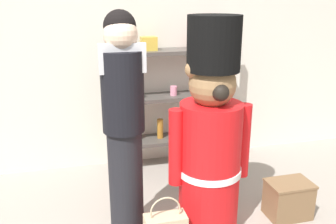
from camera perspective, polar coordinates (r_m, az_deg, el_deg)
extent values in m
cube|color=silver|center=(3.96, -6.19, 10.24)|extent=(6.40, 0.12, 2.60)
cube|color=#4C4742|center=(3.68, -7.13, 1.67)|extent=(0.05, 0.05, 1.60)
cube|color=#4C4742|center=(3.98, 9.27, 2.79)|extent=(0.05, 0.05, 1.60)
cube|color=#4C4742|center=(3.97, -7.71, 2.82)|extent=(0.05, 0.05, 1.60)
cube|color=#4C4742|center=(4.25, 7.66, 3.81)|extent=(0.05, 0.05, 1.60)
cube|color=#4C4742|center=(4.09, 0.76, -4.10)|extent=(1.13, 0.30, 0.04)
cube|color=#4C4742|center=(3.94, 0.79, 2.39)|extent=(1.13, 0.30, 0.04)
cube|color=#4C4742|center=(3.84, 0.82, 9.30)|extent=(1.13, 0.30, 0.04)
cylinder|color=black|center=(3.81, -4.56, 2.84)|extent=(0.10, 0.10, 0.09)
cylinder|color=pink|center=(3.91, 0.87, 3.30)|extent=(0.07, 0.07, 0.10)
cylinder|color=red|center=(4.03, 6.03, 3.72)|extent=(0.07, 0.07, 0.11)
cylinder|color=#596B33|center=(3.98, -5.22, -2.88)|extent=(0.08, 0.08, 0.21)
cylinder|color=#B27226|center=(4.02, -1.21, -2.56)|extent=(0.07, 0.07, 0.21)
cylinder|color=silver|center=(4.09, 2.68, -2.21)|extent=(0.06, 0.06, 0.22)
cylinder|color=navy|center=(4.16, 6.49, -1.89)|extent=(0.07, 0.07, 0.23)
cube|color=gold|center=(3.77, -2.98, 10.47)|extent=(0.16, 0.13, 0.14)
cube|color=#B21E2D|center=(3.91, 4.50, 10.55)|extent=(0.16, 0.13, 0.12)
cylinder|color=red|center=(2.88, 6.36, -8.77)|extent=(0.47, 0.47, 1.05)
cylinder|color=white|center=(2.88, 6.36, -8.76)|extent=(0.48, 0.48, 0.05)
sphere|color=#946F48|center=(2.66, 6.85, 4.32)|extent=(0.34, 0.34, 0.34)
sphere|color=#946F48|center=(2.58, 3.92, 6.56)|extent=(0.12, 0.12, 0.12)
sphere|color=#946F48|center=(2.69, 9.85, 6.77)|extent=(0.12, 0.12, 0.12)
cylinder|color=black|center=(2.60, 7.08, 10.44)|extent=(0.38, 0.38, 0.38)
cylinder|color=red|center=(2.72, 1.24, -5.48)|extent=(0.11, 0.11, 0.58)
cylinder|color=red|center=(2.90, 11.44, -4.33)|extent=(0.11, 0.11, 0.58)
sphere|color=black|center=(2.52, 8.09, 2.97)|extent=(0.12, 0.12, 0.12)
cylinder|color=black|center=(2.86, -6.46, -11.03)|extent=(0.26, 0.26, 0.87)
cylinder|color=black|center=(2.59, -7.00, 3.12)|extent=(0.30, 0.30, 0.57)
sphere|color=beige|center=(2.53, -7.34, 11.74)|extent=(0.23, 0.23, 0.23)
cube|color=silver|center=(2.49, -7.02, 8.16)|extent=(0.32, 0.04, 0.20)
sphere|color=black|center=(2.54, -7.45, 12.96)|extent=(0.22, 0.22, 0.22)
torus|color=#C1AD89|center=(2.63, -0.40, -14.99)|extent=(0.22, 0.01, 0.22)
cube|color=brown|center=(3.37, 17.99, -12.78)|extent=(0.35, 0.25, 0.30)
cube|color=brown|center=(3.29, 18.25, -10.40)|extent=(0.37, 0.26, 0.02)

